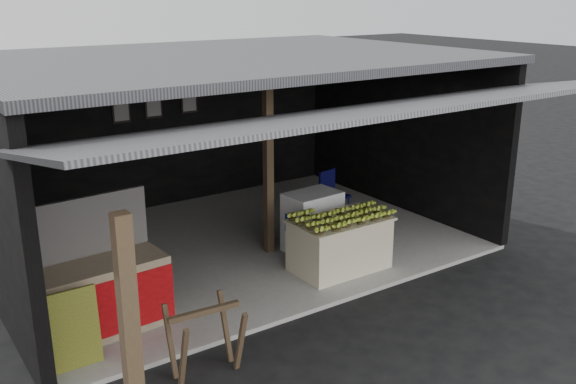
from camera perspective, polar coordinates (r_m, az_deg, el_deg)
ground at (r=8.41m, az=3.71°, el=-10.22°), size 80.00×80.00×0.00m
concrete_slab at (r=10.28m, az=-4.92°, el=-4.71°), size 7.00×5.00×0.06m
shophouse at (r=9.97m, az=-6.14°, el=6.96°), size 7.40×7.29×3.02m
banana_table at (r=9.22m, az=4.61°, el=-4.61°), size 1.39×0.86×0.76m
banana_pile at (r=9.06m, az=4.68°, el=-1.94°), size 1.28×0.77×0.15m
white_crate at (r=9.84m, az=2.18°, el=-2.63°), size 0.87×0.62×0.92m
neighbor_stall at (r=7.86m, az=-16.39°, el=-8.64°), size 1.57×0.79×1.58m
green_signboard at (r=7.24m, az=-18.70°, el=-11.55°), size 0.59×0.10×0.88m
sawhorse at (r=6.89m, az=-7.39°, el=-12.38°), size 0.79×0.72×0.77m
water_barrel at (r=9.96m, az=6.94°, el=-3.93°), size 0.31×0.31×0.45m
plastic_chair at (r=11.17m, az=3.87°, el=0.08°), size 0.49×0.49×0.87m
magenta_rug at (r=10.71m, az=4.45°, el=-3.57°), size 1.55×1.08×0.01m
picture_frames at (r=11.78m, az=-11.72°, el=7.48°), size 1.62×0.04×0.46m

